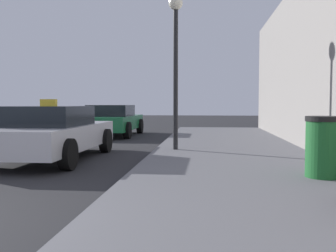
{
  "coord_description": "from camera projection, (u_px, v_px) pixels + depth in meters",
  "views": [
    {
      "loc": [
        3.35,
        -3.22,
        1.33
      ],
      "look_at": [
        2.72,
        2.91,
        0.97
      ],
      "focal_mm": 41.16,
      "sensor_mm": 36.0,
      "label": 1
    }
  ],
  "objects": [
    {
      "name": "trash_bin",
      "position": [
        324.0,
        147.0,
        6.14
      ],
      "size": [
        0.59,
        0.59,
        0.98
      ],
      "color": "#195926",
      "rests_on": "sidewalk"
    },
    {
      "name": "car_silver",
      "position": [
        52.0,
        132.0,
        9.08
      ],
      "size": [
        2.0,
        4.47,
        1.43
      ],
      "color": "#B7B7BF",
      "rests_on": "ground_plane"
    },
    {
      "name": "car_green",
      "position": [
        112.0,
        120.0,
        15.86
      ],
      "size": [
        2.02,
        4.28,
        1.27
      ],
      "color": "#196638",
      "rests_on": "ground_plane"
    },
    {
      "name": "street_lamp",
      "position": [
        176.0,
        43.0,
        9.75
      ],
      "size": [
        0.36,
        0.36,
        3.89
      ],
      "color": "black",
      "rests_on": "sidewalk"
    }
  ]
}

